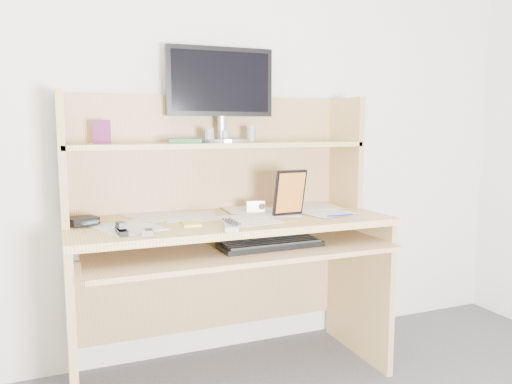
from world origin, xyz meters
name	(u,v)px	position (x,y,z in m)	size (l,w,h in m)	color
back_wall	(208,107)	(0.00, 1.80, 1.25)	(3.60, 0.04, 2.50)	silver
desk	(224,227)	(0.00, 1.56, 0.69)	(1.40, 0.70, 1.30)	#D6B66E
paper_clutter	(230,217)	(0.00, 1.48, 0.75)	(1.32, 0.54, 0.01)	white
keyboard	(271,244)	(0.11, 1.28, 0.66)	(0.44, 0.17, 0.03)	black
tv_remote	(231,225)	(-0.07, 1.25, 0.77)	(0.05, 0.19, 0.02)	#9D9D98
flip_phone	(148,231)	(-0.40, 1.26, 0.77)	(0.04, 0.08, 0.02)	#A4A5A7
stapler	(122,227)	(-0.49, 1.32, 0.78)	(0.03, 0.13, 0.04)	black
wallet	(82,220)	(-0.62, 1.55, 0.77)	(0.11, 0.09, 0.03)	black
sticky_note_pad	(192,224)	(-0.20, 1.37, 0.75)	(0.07, 0.07, 0.01)	yellow
digital_camera	(255,206)	(0.16, 1.56, 0.78)	(0.09, 0.03, 0.05)	#A6A6A9
game_case	(290,193)	(0.26, 1.41, 0.86)	(0.15, 0.02, 0.21)	black
blue_pen	(340,215)	(0.46, 1.31, 0.76)	(0.01, 0.01, 0.13)	#1B1AC7
card_box	(102,132)	(-0.52, 1.65, 1.13)	(0.07, 0.02, 0.10)	maroon
shelf_book	(186,141)	(-0.16, 1.63, 1.09)	(0.14, 0.20, 0.02)	#348244
chip_stack_a	(225,136)	(0.04, 1.66, 1.11)	(0.04, 0.04, 0.06)	black
chip_stack_b	(209,135)	(-0.05, 1.61, 1.11)	(0.04, 0.04, 0.07)	silver
chip_stack_c	(210,137)	(-0.03, 1.67, 1.11)	(0.04, 0.04, 0.05)	black
chip_stack_d	(251,134)	(0.17, 1.64, 1.12)	(0.04, 0.04, 0.07)	white
monitor	(221,92)	(0.03, 1.68, 1.32)	(0.51, 0.26, 0.44)	#9E9EA3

